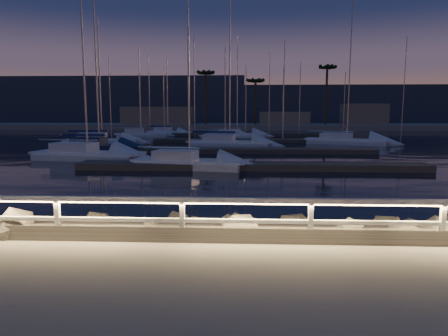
% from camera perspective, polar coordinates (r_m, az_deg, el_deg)
% --- Properties ---
extents(ground, '(400.00, 400.00, 0.00)m').
position_cam_1_polar(ground, '(9.59, 6.17, -10.46)').
color(ground, gray).
rests_on(ground, ground).
extents(harbor_water, '(400.00, 440.00, 0.60)m').
position_cam_1_polar(harbor_water, '(40.50, 3.46, 2.43)').
color(harbor_water, black).
rests_on(harbor_water, ground).
extents(guard_rail, '(44.11, 0.12, 1.06)m').
position_cam_1_polar(guard_rail, '(9.37, 5.82, -5.97)').
color(guard_rail, white).
rests_on(guard_rail, ground).
extents(riprap, '(30.87, 3.10, 1.30)m').
position_cam_1_polar(riprap, '(11.59, 21.07, -8.73)').
color(riprap, slate).
rests_on(riprap, ground).
extents(floating_docks, '(22.00, 36.00, 0.40)m').
position_cam_1_polar(floating_docks, '(41.72, 3.44, 3.37)').
color(floating_docks, '#554D47').
rests_on(floating_docks, ground).
extents(far_shore, '(160.00, 14.00, 5.20)m').
position_cam_1_polar(far_shore, '(83.17, 2.97, 6.22)').
color(far_shore, gray).
rests_on(far_shore, ground).
extents(palm_left, '(3.00, 3.00, 11.20)m').
position_cam_1_polar(palm_left, '(81.72, -2.65, 13.10)').
color(palm_left, brown).
rests_on(palm_left, ground).
extents(palm_center, '(3.00, 3.00, 9.70)m').
position_cam_1_polar(palm_center, '(82.31, 4.53, 12.10)').
color(palm_center, brown).
rests_on(palm_center, ground).
extents(palm_right, '(3.00, 3.00, 12.20)m').
position_cam_1_polar(palm_right, '(83.14, 14.53, 13.39)').
color(palm_right, brown).
rests_on(palm_right, ground).
extents(distant_hills, '(230.00, 37.50, 18.00)m').
position_cam_1_polar(distant_hills, '(144.39, -6.02, 8.76)').
color(distant_hills, '#313A4D').
rests_on(distant_hills, ground).
extents(sailboat_a, '(8.06, 3.14, 13.48)m').
position_cam_1_polar(sailboat_a, '(38.14, -17.65, 2.97)').
color(sailboat_a, '#1A294E').
rests_on(sailboat_a, ground).
extents(sailboat_b, '(7.65, 3.48, 12.59)m').
position_cam_1_polar(sailboat_b, '(25.79, -5.36, 0.91)').
color(sailboat_b, white).
rests_on(sailboat_b, ground).
extents(sailboat_e, '(8.21, 3.61, 13.61)m').
position_cam_1_polar(sailboat_e, '(45.67, -17.25, 3.78)').
color(sailboat_e, white).
rests_on(sailboat_e, ground).
extents(sailboat_f, '(8.76, 3.81, 14.47)m').
position_cam_1_polar(sailboat_f, '(31.92, -19.24, 1.95)').
color(sailboat_f, white).
rests_on(sailboat_f, ground).
extents(sailboat_i, '(7.59, 4.16, 12.54)m').
position_cam_1_polar(sailboat_i, '(57.21, -11.95, 4.75)').
color(sailboat_i, white).
rests_on(sailboat_i, ground).
extents(sailboat_j, '(8.94, 3.79, 14.77)m').
position_cam_1_polar(sailboat_j, '(40.96, 0.49, 3.68)').
color(sailboat_j, white).
rests_on(sailboat_j, ground).
extents(sailboat_k, '(8.30, 3.43, 13.69)m').
position_cam_1_polar(sailboat_k, '(55.34, 1.65, 4.79)').
color(sailboat_k, white).
rests_on(sailboat_k, ground).
extents(sailboat_l, '(9.31, 6.11, 15.42)m').
position_cam_1_polar(sailboat_l, '(46.56, 16.82, 3.83)').
color(sailboat_l, white).
rests_on(sailboat_l, ground).
extents(sailboat_m, '(7.03, 3.68, 11.60)m').
position_cam_1_polar(sailboat_m, '(62.73, -8.15, 5.11)').
color(sailboat_m, white).
rests_on(sailboat_m, ground).
extents(sailboat_n, '(7.15, 3.47, 11.74)m').
position_cam_1_polar(sailboat_n, '(52.29, -0.05, 4.58)').
color(sailboat_n, white).
rests_on(sailboat_n, ground).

